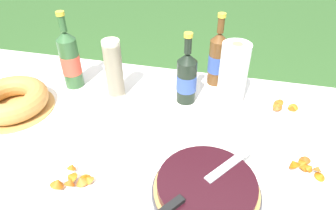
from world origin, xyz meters
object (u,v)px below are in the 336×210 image
object	(u,v)px
bundt_cake	(11,100)
paper_towel_roll	(233,76)
snack_plate_left	(280,106)
snack_plate_right	(310,170)
cup_stack	(114,69)
serving_knife	(200,186)
cider_bottle_green	(70,60)
juice_bottle_red	(187,78)
snack_plate_near	(72,185)
berry_tart	(206,188)
cider_bottle_amber	(217,59)

from	to	relation	value
bundt_cake	paper_towel_roll	bearing A→B (deg)	15.94
snack_plate_left	snack_plate_right	bearing A→B (deg)	-78.42
bundt_cake	snack_plate_left	size ratio (longest dim) A/B	1.38
cup_stack	serving_knife	bearing A→B (deg)	-46.73
cider_bottle_green	juice_bottle_red	distance (m)	0.51
cider_bottle_green	snack_plate_near	bearing A→B (deg)	-63.61
cider_bottle_green	snack_plate_right	world-z (taller)	cider_bottle_green
berry_tart	snack_plate_left	distance (m)	0.54
cider_bottle_green	cider_bottle_amber	bearing A→B (deg)	15.21
berry_tart	juice_bottle_red	bearing A→B (deg)	107.49
berry_tart	juice_bottle_red	distance (m)	0.49
berry_tart	cup_stack	bearing A→B (deg)	135.96
cider_bottle_green	bundt_cake	bearing A→B (deg)	-124.80
cup_stack	snack_plate_left	size ratio (longest dim) A/B	1.11
bundt_cake	juice_bottle_red	xyz separation A→B (m)	(0.67, 0.22, 0.07)
berry_tart	juice_bottle_red	size ratio (longest dim) A/B	1.06
snack_plate_near	berry_tart	bearing A→B (deg)	9.85
berry_tart	juice_bottle_red	xyz separation A→B (m)	(-0.14, 0.46, 0.08)
cup_stack	cider_bottle_green	xyz separation A→B (m)	(-0.21, 0.03, 0.00)
juice_bottle_red	snack_plate_right	size ratio (longest dim) A/B	1.29
snack_plate_near	paper_towel_roll	world-z (taller)	paper_towel_roll
cider_bottle_green	paper_towel_roll	world-z (taller)	cider_bottle_green
juice_bottle_red	paper_towel_roll	distance (m)	0.18
cider_bottle_amber	snack_plate_right	distance (m)	0.60
snack_plate_right	cider_bottle_amber	bearing A→B (deg)	126.31
juice_bottle_red	bundt_cake	bearing A→B (deg)	-161.55
cider_bottle_amber	juice_bottle_red	bearing A→B (deg)	-121.65
paper_towel_roll	snack_plate_right	bearing A→B (deg)	-49.69
cup_stack	cider_bottle_green	size ratio (longest dim) A/B	0.75
serving_knife	snack_plate_right	world-z (taller)	serving_knife
serving_knife	snack_plate_left	size ratio (longest dim) A/B	1.38
cup_stack	snack_plate_near	distance (m)	0.51
berry_tart	juice_bottle_red	world-z (taller)	juice_bottle_red
berry_tart	bundt_cake	distance (m)	0.84
cup_stack	snack_plate_left	xyz separation A→B (m)	(0.68, 0.06, -0.12)
snack_plate_left	snack_plate_right	world-z (taller)	snack_plate_right
serving_knife	paper_towel_roll	size ratio (longest dim) A/B	1.18
juice_bottle_red	snack_plate_left	bearing A→B (deg)	4.88
juice_bottle_red	paper_towel_roll	xyz separation A→B (m)	(0.18, 0.02, 0.02)
cider_bottle_green	cup_stack	bearing A→B (deg)	-9.00
berry_tart	serving_knife	distance (m)	0.05
cider_bottle_green	snack_plate_left	distance (m)	0.90
bundt_cake	cider_bottle_amber	world-z (taller)	cider_bottle_amber
paper_towel_roll	berry_tart	bearing A→B (deg)	-94.19
bundt_cake	cup_stack	bearing A→B (deg)	27.36
berry_tart	bundt_cake	world-z (taller)	bundt_cake
serving_knife	cider_bottle_amber	size ratio (longest dim) A/B	0.98
cup_stack	snack_plate_near	xyz separation A→B (m)	(0.05, -0.49, -0.11)
bundt_cake	snack_plate_near	bearing A→B (deg)	-35.92
bundt_cake	paper_towel_roll	xyz separation A→B (m)	(0.84, 0.24, 0.09)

